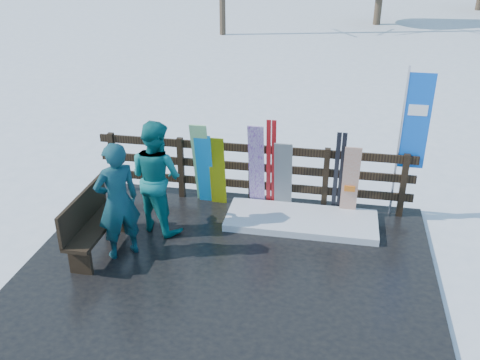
% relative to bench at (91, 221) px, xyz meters
% --- Properties ---
extents(ground, '(700.00, 700.00, 0.00)m').
position_rel_bench_xyz_m(ground, '(2.13, -0.19, -0.60)').
color(ground, white).
rests_on(ground, ground).
extents(deck, '(6.00, 5.00, 0.08)m').
position_rel_bench_xyz_m(deck, '(2.13, -0.19, -0.56)').
color(deck, black).
rests_on(deck, ground).
extents(fence, '(5.60, 0.10, 1.15)m').
position_rel_bench_xyz_m(fence, '(2.13, 2.01, 0.14)').
color(fence, black).
rests_on(fence, deck).
extents(snow_patch, '(2.52, 1.00, 0.12)m').
position_rel_bench_xyz_m(snow_patch, '(3.08, 1.41, -0.46)').
color(snow_patch, white).
rests_on(snow_patch, deck).
extents(bench, '(0.41, 1.50, 0.97)m').
position_rel_bench_xyz_m(bench, '(0.00, 0.00, 0.00)').
color(bench, black).
rests_on(bench, deck).
extents(snowboard_0, '(0.29, 0.31, 1.37)m').
position_rel_bench_xyz_m(snowboard_0, '(1.33, 1.79, 0.17)').
color(snowboard_0, '#0F88D8').
rests_on(snowboard_0, deck).
extents(snowboard_1, '(0.30, 0.41, 1.57)m').
position_rel_bench_xyz_m(snowboard_1, '(1.28, 1.79, 0.27)').
color(snowboard_1, white).
rests_on(snowboard_1, deck).
extents(snowboard_2, '(0.28, 0.23, 1.33)m').
position_rel_bench_xyz_m(snowboard_2, '(1.56, 1.79, 0.15)').
color(snowboard_2, '#ECFF00').
rests_on(snowboard_2, deck).
extents(snowboard_3, '(0.27, 0.39, 1.62)m').
position_rel_bench_xyz_m(snowboard_3, '(2.24, 1.79, 0.29)').
color(snowboard_3, silver).
rests_on(snowboard_3, deck).
extents(snowboard_4, '(0.30, 0.34, 1.34)m').
position_rel_bench_xyz_m(snowboard_4, '(2.71, 1.79, 0.15)').
color(snowboard_4, black).
rests_on(snowboard_4, deck).
extents(snowboard_5, '(0.27, 0.17, 1.32)m').
position_rel_bench_xyz_m(snowboard_5, '(3.84, 1.79, 0.15)').
color(snowboard_5, silver).
rests_on(snowboard_5, deck).
extents(ski_pair_a, '(0.16, 0.25, 1.69)m').
position_rel_bench_xyz_m(ski_pair_a, '(2.49, 1.86, 0.33)').
color(ski_pair_a, '#B31619').
rests_on(ski_pair_a, deck).
extents(ski_pair_b, '(0.17, 0.25, 1.55)m').
position_rel_bench_xyz_m(ski_pair_b, '(3.64, 1.86, 0.26)').
color(ski_pair_b, black).
rests_on(ski_pair_b, deck).
extents(rental_flag, '(0.45, 0.04, 2.60)m').
position_rel_bench_xyz_m(rental_flag, '(4.74, 2.06, 1.09)').
color(rental_flag, silver).
rests_on(rental_flag, deck).
extents(person_front, '(0.78, 0.78, 1.83)m').
position_rel_bench_xyz_m(person_front, '(0.47, -0.01, 0.40)').
color(person_front, '#12524D').
rests_on(person_front, deck).
extents(person_back, '(1.12, 1.03, 1.87)m').
position_rel_bench_xyz_m(person_back, '(0.78, 0.85, 0.42)').
color(person_back, '#106B6C').
rests_on(person_back, deck).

